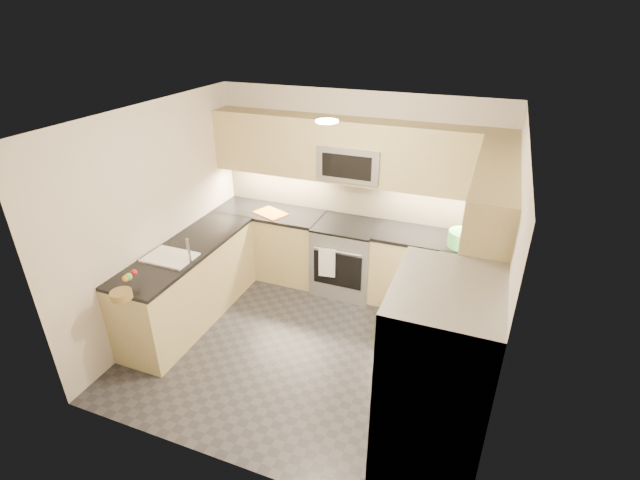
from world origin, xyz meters
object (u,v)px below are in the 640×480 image
Objects in this scene: microwave at (352,162)px; gas_range at (346,258)px; fruit_basket at (121,295)px; refrigerator at (433,393)px; utensil_bowl at (463,239)px; cutting_board at (271,213)px.

gas_range is at bearing -90.00° from microwave.
refrigerator is at bearing -2.10° from fruit_basket.
gas_range is at bearing 58.24° from fruit_basket.
fruit_basket is at bearing -121.76° from gas_range.
utensil_bowl reaches higher than fruit_basket.
refrigerator is 4.46× the size of cutting_board.
gas_range is 1.51m from utensil_bowl.
utensil_bowl is (1.40, -0.23, -0.67)m from microwave.
utensil_bowl is at bearing -4.19° from gas_range.
microwave reaches higher than refrigerator.
fruit_basket is at bearing -120.43° from microwave.
microwave is 2.93m from fruit_basket.
microwave is at bearing 90.00° from gas_range.
utensil_bowl is (1.40, -0.10, 0.58)m from gas_range.
gas_range is 2.78m from fruit_basket.
gas_range is 1.25m from microwave.
refrigerator reaches higher than fruit_basket.
microwave reaches higher than fruit_basket.
microwave is 0.42× the size of refrigerator.
gas_range is 2.25× the size of cutting_board.
cutting_board is at bearing 179.06° from utensil_bowl.
fruit_basket is (-1.44, -2.32, 0.52)m from gas_range.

